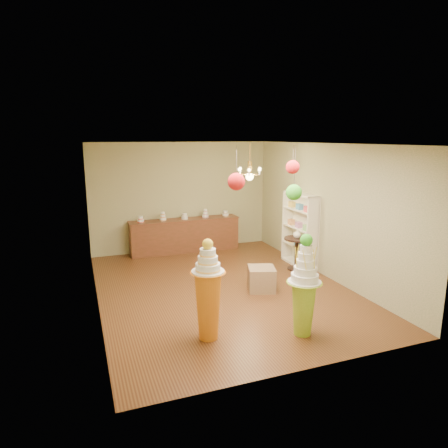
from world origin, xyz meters
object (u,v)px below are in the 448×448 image
object	(u,v)px
sideboard	(185,235)
pedestal_orange	(208,297)
pedestal_green	(304,294)
round_table	(297,249)

from	to	relation	value
sideboard	pedestal_orange	bearing A→B (deg)	-100.75
pedestal_green	sideboard	world-z (taller)	pedestal_green
pedestal_green	round_table	distance (m)	3.27
pedestal_green	round_table	xyz separation A→B (m)	(1.56, 2.87, -0.18)
pedestal_green	sideboard	bearing A→B (deg)	95.75
pedestal_green	sideboard	xyz separation A→B (m)	(-0.54, 5.32, -0.21)
pedestal_green	sideboard	size ratio (longest dim) A/B	0.55
sideboard	round_table	xyz separation A→B (m)	(2.10, -2.45, 0.03)
pedestal_orange	sideboard	distance (m)	5.00
pedestal_orange	sideboard	size ratio (longest dim) A/B	0.54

